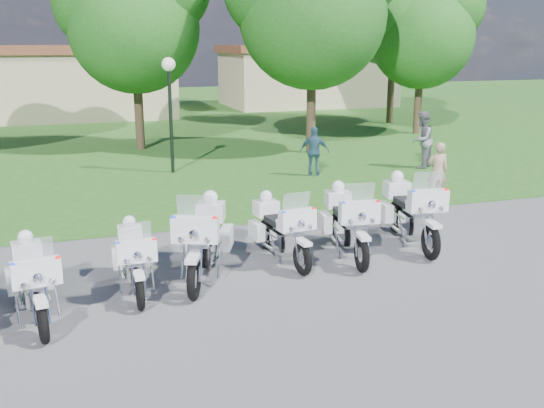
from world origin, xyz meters
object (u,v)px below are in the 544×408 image
object	(u,v)px
motorcycle_6	(410,210)
bystander_b	(422,140)
motorcycle_1	(33,280)
motorcycle_4	(281,228)
lamp_post	(169,86)
bystander_a	(437,171)
bystander_c	(314,152)
motorcycle_3	(204,238)
motorcycle_2	(134,257)
motorcycle_5	(347,221)

from	to	relation	value
motorcycle_6	bystander_b	xyz separation A→B (m)	(4.63, 7.08, 0.24)
motorcycle_1	motorcycle_4	world-z (taller)	motorcycle_4
lamp_post	bystander_a	distance (m)	8.84
motorcycle_4	bystander_c	distance (m)	7.96
motorcycle_3	bystander_c	size ratio (longest dim) A/B	1.53
motorcycle_2	motorcycle_5	xyz separation A→B (m)	(4.28, 0.56, 0.10)
lamp_post	bystander_b	size ratio (longest dim) A/B	1.94
motorcycle_5	lamp_post	size ratio (longest dim) A/B	0.65
bystander_a	bystander_c	size ratio (longest dim) A/B	0.99
motorcycle_2	bystander_c	bearing A→B (deg)	-129.19
bystander_b	motorcycle_1	bearing A→B (deg)	-3.33
motorcycle_1	motorcycle_6	distance (m)	7.57
motorcycle_1	motorcycle_6	bearing A→B (deg)	-177.74
motorcycle_6	motorcycle_5	bearing A→B (deg)	16.29
bystander_a	bystander_c	xyz separation A→B (m)	(-2.04, 3.89, 0.01)
bystander_a	bystander_c	bearing A→B (deg)	-44.42
motorcycle_5	motorcycle_1	bearing A→B (deg)	20.93
lamp_post	motorcycle_4	bearing A→B (deg)	-85.74
bystander_a	bystander_c	world-z (taller)	bystander_c
motorcycle_2	motorcycle_1	bearing A→B (deg)	22.74
motorcycle_6	bystander_a	xyz separation A→B (m)	(2.67, 3.09, 0.07)
motorcycle_3	lamp_post	bearing A→B (deg)	-74.15
motorcycle_6	lamp_post	xyz separation A→B (m)	(-3.63, 8.94, 2.13)
motorcycle_1	bystander_c	world-z (taller)	bystander_c
motorcycle_5	lamp_post	distance (m)	9.65
motorcycle_2	motorcycle_6	world-z (taller)	motorcycle_6
motorcycle_3	motorcycle_4	xyz separation A→B (m)	(1.61, 0.41, -0.09)
lamp_post	bystander_b	world-z (taller)	lamp_post
motorcycle_3	lamp_post	distance (m)	9.75
motorcycle_6	lamp_post	size ratio (longest dim) A/B	0.69
motorcycle_2	motorcycle_4	xyz separation A→B (m)	(2.90, 0.68, 0.05)
motorcycle_1	motorcycle_3	world-z (taller)	motorcycle_3
bystander_a	motorcycle_2	bearing A→B (deg)	42.46
bystander_a	bystander_c	distance (m)	4.39
motorcycle_5	motorcycle_6	xyz separation A→B (m)	(1.57, 0.24, 0.03)
motorcycle_1	motorcycle_3	distance (m)	3.02
motorcycle_2	motorcycle_4	bearing A→B (deg)	-166.20
motorcycle_1	motorcycle_5	world-z (taller)	motorcycle_5
bystander_b	bystander_c	distance (m)	4.00
motorcycle_4	motorcycle_5	bearing A→B (deg)	169.01
bystander_a	bystander_b	bearing A→B (deg)	-98.29
motorcycle_5	motorcycle_3	bearing A→B (deg)	14.89
motorcycle_2	motorcycle_6	distance (m)	5.91
motorcycle_4	lamp_post	world-z (taller)	lamp_post
motorcycle_5	bystander_b	xyz separation A→B (m)	(6.21, 7.32, 0.27)
lamp_post	bystander_b	bearing A→B (deg)	-12.71
motorcycle_1	motorcycle_4	xyz separation A→B (m)	(4.48, 1.32, 0.01)
bystander_c	motorcycle_3	bearing A→B (deg)	82.00
motorcycle_1	bystander_c	distance (m)	11.67
motorcycle_1	motorcycle_3	xyz separation A→B (m)	(2.87, 0.91, 0.10)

